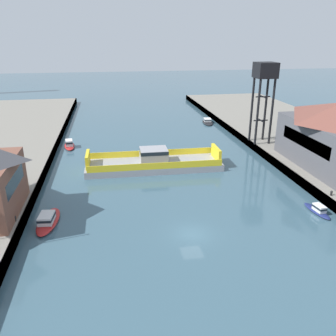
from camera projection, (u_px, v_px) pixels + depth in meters
The scene contains 10 objects.
ground_plane at pixel (192, 234), 39.91m from camera, with size 400.00×400.00×0.00m, color #385666.
chain_ferry at pixel (154, 162), 59.50m from camera, with size 23.26×7.31×3.54m.
moored_boat_near_left at pixel (208, 121), 91.14m from camera, with size 3.57×7.54×1.11m.
moored_boat_near_right at pixel (318, 210), 44.62m from camera, with size 1.86×4.96×1.20m.
moored_boat_mid_left at pixel (69, 144), 71.00m from camera, with size 2.74×6.55×1.64m.
moored_boat_mid_right at pixel (48, 220), 41.91m from camera, with size 2.99×7.17×1.47m.
warehouse_shed at pixel (336, 135), 55.02m from camera, with size 10.67×19.34×10.47m.
crane_tower at pixel (265, 79), 65.48m from camera, with size 3.78×3.78×15.46m.
bollard_left_mid at pixel (15, 218), 39.71m from camera, with size 0.32×0.32×0.71m.
bollard_right_mid at pixel (331, 193), 46.17m from camera, with size 0.32×0.32×0.71m.
Camera 1 is at (-8.66, -33.57, 21.39)m, focal length 36.92 mm.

